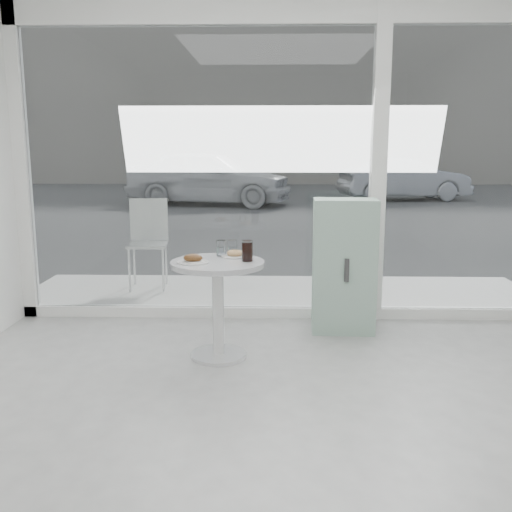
{
  "coord_description": "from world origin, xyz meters",
  "views": [
    {
      "loc": [
        -0.09,
        -2.37,
        1.62
      ],
      "look_at": [
        -0.2,
        1.7,
        0.85
      ],
      "focal_mm": 40.0,
      "sensor_mm": 36.0,
      "label": 1
    }
  ],
  "objects_px": {
    "mint_cabinet": "(344,266)",
    "water_tumbler_b": "(232,249)",
    "car_silver": "(404,179)",
    "plate_fritter": "(193,260)",
    "patio_chair": "(148,237)",
    "cola_glass": "(247,251)",
    "plate_donut": "(235,255)",
    "car_white": "(209,177)",
    "water_tumbler_a": "(221,249)",
    "main_table": "(218,289)"
  },
  "relations": [
    {
      "from": "plate_fritter",
      "to": "water_tumbler_b",
      "type": "relative_size",
      "value": 1.92
    },
    {
      "from": "car_silver",
      "to": "cola_glass",
      "type": "xyz_separation_m",
      "value": [
        -4.38,
        -13.94,
        0.19
      ]
    },
    {
      "from": "patio_chair",
      "to": "water_tumbler_b",
      "type": "height_order",
      "value": "patio_chair"
    },
    {
      "from": "car_silver",
      "to": "water_tumbler_a",
      "type": "xyz_separation_m",
      "value": [
        -4.59,
        -13.71,
        0.16
      ]
    },
    {
      "from": "main_table",
      "to": "water_tumbler_b",
      "type": "xyz_separation_m",
      "value": [
        0.1,
        0.25,
        0.27
      ]
    },
    {
      "from": "patio_chair",
      "to": "cola_glass",
      "type": "xyz_separation_m",
      "value": [
        1.22,
        -2.12,
        0.23
      ]
    },
    {
      "from": "mint_cabinet",
      "to": "plate_donut",
      "type": "bearing_deg",
      "value": -148.14
    },
    {
      "from": "water_tumbler_a",
      "to": "water_tumbler_b",
      "type": "height_order",
      "value": "water_tumbler_a"
    },
    {
      "from": "plate_fritter",
      "to": "water_tumbler_b",
      "type": "bearing_deg",
      "value": 50.39
    },
    {
      "from": "plate_donut",
      "to": "water_tumbler_a",
      "type": "height_order",
      "value": "water_tumbler_a"
    },
    {
      "from": "car_white",
      "to": "water_tumbler_a",
      "type": "height_order",
      "value": "car_white"
    },
    {
      "from": "main_table",
      "to": "car_silver",
      "type": "distance_m",
      "value": 14.68
    },
    {
      "from": "plate_fritter",
      "to": "water_tumbler_a",
      "type": "xyz_separation_m",
      "value": [
        0.18,
        0.31,
        0.03
      ]
    },
    {
      "from": "car_silver",
      "to": "plate_fritter",
      "type": "bearing_deg",
      "value": 150.69
    },
    {
      "from": "main_table",
      "to": "car_white",
      "type": "relative_size",
      "value": 0.16
    },
    {
      "from": "main_table",
      "to": "water_tumbler_b",
      "type": "bearing_deg",
      "value": 68.9
    },
    {
      "from": "mint_cabinet",
      "to": "cola_glass",
      "type": "distance_m",
      "value": 1.11
    },
    {
      "from": "main_table",
      "to": "water_tumbler_b",
      "type": "distance_m",
      "value": 0.38
    },
    {
      "from": "main_table",
      "to": "plate_donut",
      "type": "height_order",
      "value": "plate_donut"
    },
    {
      "from": "plate_fritter",
      "to": "water_tumbler_b",
      "type": "height_order",
      "value": "water_tumbler_b"
    },
    {
      "from": "main_table",
      "to": "plate_fritter",
      "type": "height_order",
      "value": "plate_fritter"
    },
    {
      "from": "mint_cabinet",
      "to": "car_silver",
      "type": "xyz_separation_m",
      "value": [
        3.55,
        13.24,
        0.07
      ]
    },
    {
      "from": "patio_chair",
      "to": "plate_fritter",
      "type": "height_order",
      "value": "patio_chair"
    },
    {
      "from": "car_silver",
      "to": "plate_fritter",
      "type": "height_order",
      "value": "car_silver"
    },
    {
      "from": "patio_chair",
      "to": "plate_donut",
      "type": "height_order",
      "value": "patio_chair"
    },
    {
      "from": "mint_cabinet",
      "to": "cola_glass",
      "type": "bearing_deg",
      "value": -137.86
    },
    {
      "from": "main_table",
      "to": "water_tumbler_a",
      "type": "relative_size",
      "value": 6.12
    },
    {
      "from": "car_silver",
      "to": "car_white",
      "type": "bearing_deg",
      "value": 95.18
    },
    {
      "from": "car_white",
      "to": "water_tumbler_b",
      "type": "bearing_deg",
      "value": -160.87
    },
    {
      "from": "main_table",
      "to": "patio_chair",
      "type": "distance_m",
      "value": 2.35
    },
    {
      "from": "patio_chair",
      "to": "cola_glass",
      "type": "distance_m",
      "value": 2.46
    },
    {
      "from": "patio_chair",
      "to": "car_silver",
      "type": "distance_m",
      "value": 13.07
    },
    {
      "from": "mint_cabinet",
      "to": "plate_fritter",
      "type": "height_order",
      "value": "mint_cabinet"
    },
    {
      "from": "cola_glass",
      "to": "car_white",
      "type": "bearing_deg",
      "value": 97.45
    },
    {
      "from": "car_silver",
      "to": "plate_donut",
      "type": "height_order",
      "value": "car_silver"
    },
    {
      "from": "plate_fritter",
      "to": "car_silver",
      "type": "bearing_deg",
      "value": 71.18
    },
    {
      "from": "plate_donut",
      "to": "mint_cabinet",
      "type": "bearing_deg",
      "value": 29.69
    },
    {
      "from": "car_silver",
      "to": "water_tumbler_a",
      "type": "relative_size",
      "value": 31.89
    },
    {
      "from": "car_white",
      "to": "plate_fritter",
      "type": "height_order",
      "value": "car_white"
    },
    {
      "from": "plate_fritter",
      "to": "cola_glass",
      "type": "xyz_separation_m",
      "value": [
        0.4,
        0.09,
        0.05
      ]
    },
    {
      "from": "car_white",
      "to": "car_silver",
      "type": "xyz_separation_m",
      "value": [
        5.98,
        1.68,
        -0.14
      ]
    },
    {
      "from": "main_table",
      "to": "cola_glass",
      "type": "distance_m",
      "value": 0.37
    },
    {
      "from": "water_tumbler_b",
      "to": "plate_donut",
      "type": "bearing_deg",
      "value": -72.74
    },
    {
      "from": "plate_donut",
      "to": "cola_glass",
      "type": "xyz_separation_m",
      "value": [
        0.11,
        -0.16,
        0.06
      ]
    },
    {
      "from": "car_white",
      "to": "water_tumbler_b",
      "type": "xyz_separation_m",
      "value": [
        1.47,
        -12.02,
        0.02
      ]
    },
    {
      "from": "car_silver",
      "to": "main_table",
      "type": "bearing_deg",
      "value": 151.24
    },
    {
      "from": "plate_donut",
      "to": "cola_glass",
      "type": "relative_size",
      "value": 1.34
    },
    {
      "from": "mint_cabinet",
      "to": "water_tumbler_b",
      "type": "xyz_separation_m",
      "value": [
        -0.96,
        -0.45,
        0.23
      ]
    },
    {
      "from": "main_table",
      "to": "car_white",
      "type": "distance_m",
      "value": 12.35
    },
    {
      "from": "mint_cabinet",
      "to": "water_tumbler_b",
      "type": "relative_size",
      "value": 9.62
    }
  ]
}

